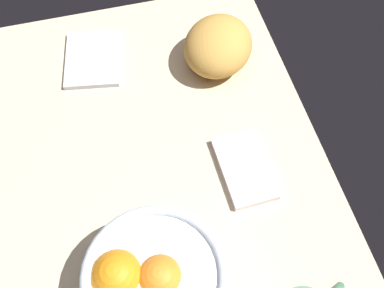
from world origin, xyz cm
name	(u,v)px	position (x,y,z in cm)	size (l,w,h in cm)	color
ground_plane	(158,169)	(0.00, 0.00, -1.50)	(78.17, 56.72, 3.00)	#C9B593
fruit_bowl	(151,282)	(-20.29, 4.90, 5.52)	(19.80, 19.80, 10.14)	silver
bread_loaf	(218,46)	(19.44, -15.98, 4.32)	(14.53, 12.56, 8.64)	#C48E40
napkin_folded	(92,59)	(25.64, 7.47, 0.51)	(13.83, 10.28, 1.02)	#B9BAC4
napkin_spare	(244,168)	(-4.61, -13.80, 0.66)	(13.36, 7.59, 1.32)	silver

